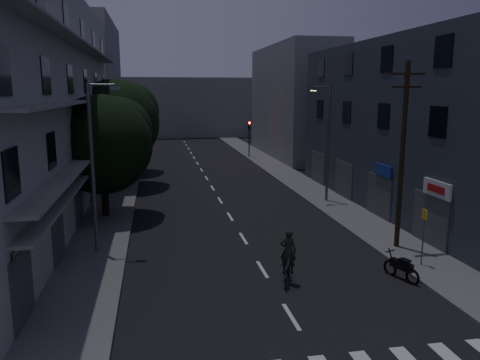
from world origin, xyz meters
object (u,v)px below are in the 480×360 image
object	(u,v)px
motorcycle	(401,268)
cyclist	(288,265)
utility_pole	(402,152)
bus_stop_sign	(424,227)

from	to	relation	value
motorcycle	cyclist	size ratio (longest dim) A/B	0.79
cyclist	motorcycle	bearing A→B (deg)	15.76
utility_pole	bus_stop_sign	distance (m)	3.92
motorcycle	cyclist	world-z (taller)	cyclist
utility_pole	motorcycle	bearing A→B (deg)	-115.96
utility_pole	motorcycle	xyz separation A→B (m)	(-1.74, -3.57, -4.39)
utility_pole	motorcycle	distance (m)	5.92
bus_stop_sign	motorcycle	xyz separation A→B (m)	(-1.55, -1.02, -1.41)
bus_stop_sign	cyclist	size ratio (longest dim) A/B	1.10
motorcycle	cyclist	bearing A→B (deg)	155.19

